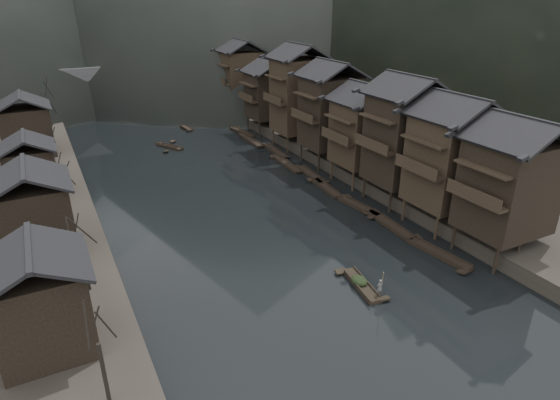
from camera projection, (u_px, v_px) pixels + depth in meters
water at (294, 257)px, 43.30m from camera, size 300.00×300.00×0.00m
right_bank at (352, 115)px, 90.16m from camera, size 40.00×200.00×1.80m
stilt_houses at (337, 104)px, 62.82m from camera, size 9.00×67.60×15.94m
left_houses at (29, 169)px, 48.70m from camera, size 8.10×53.20×8.73m
bare_trees at (60, 146)px, 55.28m from camera, size 3.38×72.81×6.77m
moored_sampans at (297, 167)px, 65.23m from camera, size 2.86×60.77×0.47m
midriver_boats at (160, 130)px, 83.10m from camera, size 8.83×26.60×0.45m
stone_bridge at (131, 82)px, 99.67m from camera, size 40.00×6.00×9.00m
hero_sampan at (361, 285)px, 38.89m from camera, size 1.98×5.64×0.44m
cargo_heap at (359, 277)px, 38.84m from camera, size 1.23×1.60×0.74m
boatman at (380, 285)px, 37.06m from camera, size 0.58×0.40×1.54m
bamboo_pole at (385, 257)px, 36.11m from camera, size 1.62×1.85×3.59m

